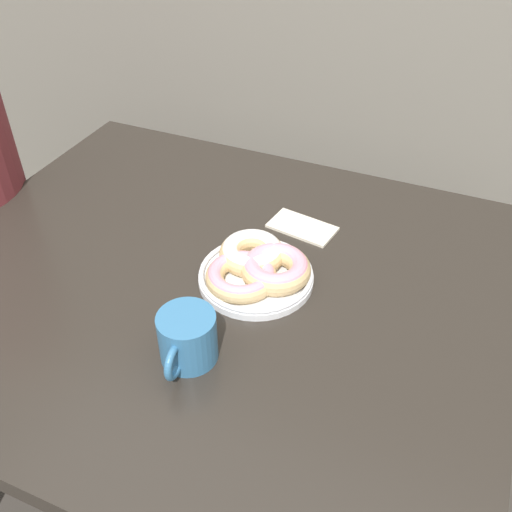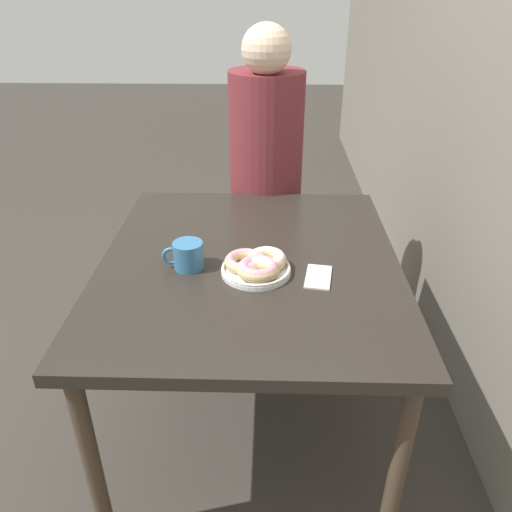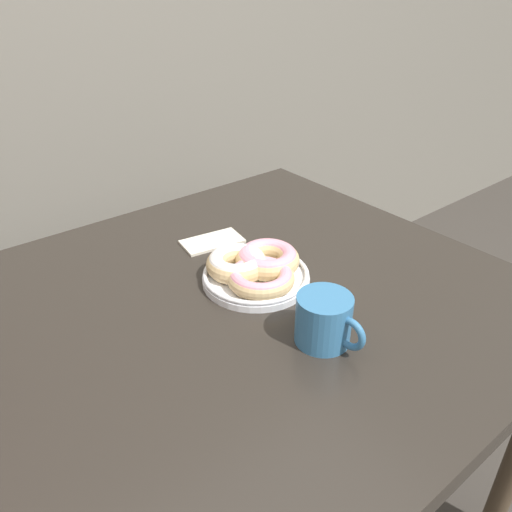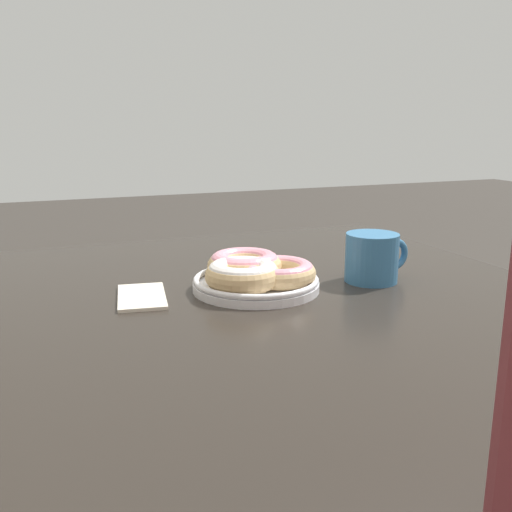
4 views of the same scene
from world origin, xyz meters
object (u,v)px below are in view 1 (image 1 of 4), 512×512
Objects in this scene: napkin at (302,227)px; coffee_mug at (187,338)px; dining_table at (212,302)px; donut_plate at (257,268)px.

coffee_mug is at bearing -97.19° from napkin.
donut_plate is (0.09, 0.02, 0.10)m from dining_table.
dining_table is at bearing -117.34° from napkin.
donut_plate is 1.66× the size of napkin.
napkin is at bearing 82.90° from donut_plate.
coffee_mug reaches higher than dining_table.
coffee_mug is (0.06, -0.19, 0.11)m from dining_table.
coffee_mug is at bearing -97.26° from donut_plate.
dining_table is 8.57× the size of coffee_mug.
donut_plate is at bearing 82.74° from coffee_mug.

